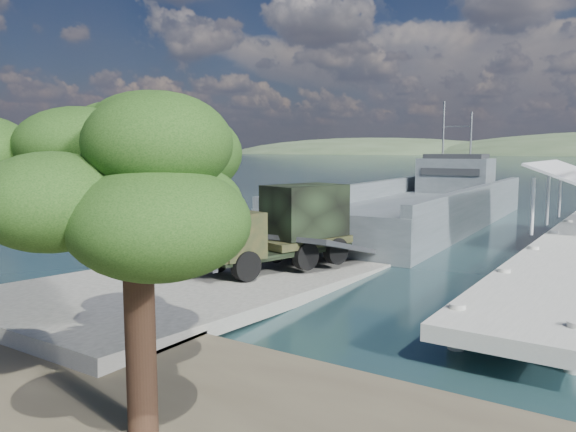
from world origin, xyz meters
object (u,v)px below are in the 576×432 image
at_px(landing_craft, 418,213).
at_px(military_truck, 282,227).
at_px(soldier, 149,252).
at_px(overhang_tree, 135,175).

xyz_separation_m(landing_craft, military_truck, (1.32, -21.13, 1.46)).
relative_size(soldier, overhang_tree, 0.27).
relative_size(military_truck, soldier, 4.16).
relative_size(landing_craft, military_truck, 4.52).
distance_m(landing_craft, soldier, 25.76).
bearing_deg(landing_craft, military_truck, -88.96).
bearing_deg(military_truck, soldier, -115.67).
height_order(landing_craft, military_truck, landing_craft).
xyz_separation_m(military_truck, soldier, (-3.98, -4.48, -0.86)).
height_order(military_truck, soldier, military_truck).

